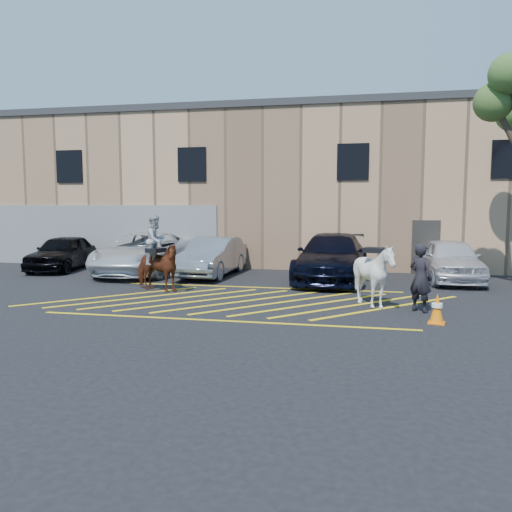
% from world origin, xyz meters
% --- Properties ---
extents(ground, '(90.00, 90.00, 0.00)m').
position_xyz_m(ground, '(0.00, 0.00, 0.00)').
color(ground, black).
rests_on(ground, ground).
extents(car_black_suv, '(2.34, 4.63, 1.51)m').
position_xyz_m(car_black_suv, '(-9.30, 5.09, 0.76)').
color(car_black_suv, black).
rests_on(car_black_suv, ground).
extents(car_white_pickup, '(2.89, 6.08, 1.68)m').
position_xyz_m(car_white_pickup, '(-5.36, 4.80, 0.84)').
color(car_white_pickup, silver).
rests_on(car_white_pickup, ground).
extents(car_silver_sedan, '(1.84, 4.70, 1.53)m').
position_xyz_m(car_silver_sedan, '(-2.41, 4.66, 0.76)').
color(car_silver_sedan, gray).
rests_on(car_silver_sedan, ground).
extents(car_blue_suv, '(2.75, 6.10, 1.73)m').
position_xyz_m(car_blue_suv, '(2.34, 4.42, 0.87)').
color(car_blue_suv, black).
rests_on(car_blue_suv, ground).
extents(car_white_suv, '(1.98, 4.70, 1.59)m').
position_xyz_m(car_white_suv, '(6.66, 5.09, 0.79)').
color(car_white_suv, white).
rests_on(car_white_suv, ground).
extents(handler, '(0.79, 0.76, 1.82)m').
position_xyz_m(handler, '(4.91, -0.72, 0.91)').
color(handler, black).
rests_on(handler, ground).
extents(warehouse, '(32.42, 10.20, 7.30)m').
position_xyz_m(warehouse, '(-0.01, 11.99, 3.65)').
color(warehouse, tan).
rests_on(warehouse, ground).
extents(hatching_zone, '(12.60, 5.12, 0.01)m').
position_xyz_m(hatching_zone, '(-0.00, -0.30, 0.01)').
color(hatching_zone, yellow).
rests_on(hatching_zone, ground).
extents(mounted_bay, '(2.06, 1.36, 2.50)m').
position_xyz_m(mounted_bay, '(-3.18, 0.84, 1.01)').
color(mounted_bay, brown).
rests_on(mounted_bay, ground).
extents(saddled_white, '(1.80, 1.93, 1.79)m').
position_xyz_m(saddled_white, '(3.73, -0.35, 0.90)').
color(saddled_white, silver).
rests_on(saddled_white, ground).
extents(traffic_cone, '(0.45, 0.45, 0.73)m').
position_xyz_m(traffic_cone, '(5.16, -2.00, 0.37)').
color(traffic_cone, orange).
rests_on(traffic_cone, ground).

